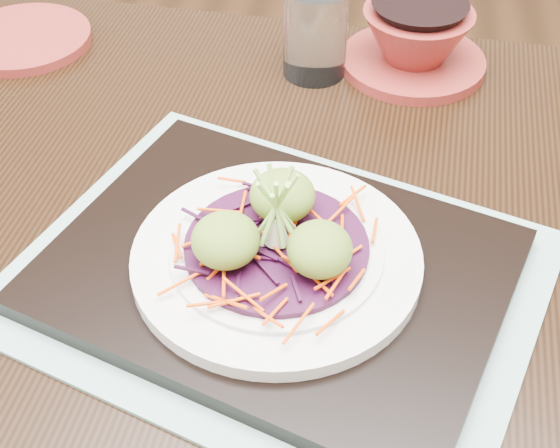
# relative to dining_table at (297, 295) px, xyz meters

# --- Properties ---
(dining_table) EXTENTS (1.15, 0.81, 0.69)m
(dining_table) POSITION_rel_dining_table_xyz_m (0.00, 0.00, 0.00)
(dining_table) COLOR black
(dining_table) RESTS_ON ground
(placemat) EXTENTS (0.49, 0.44, 0.00)m
(placemat) POSITION_rel_dining_table_xyz_m (-0.01, -0.07, 0.09)
(placemat) COLOR gray
(placemat) RESTS_ON dining_table
(serving_tray) EXTENTS (0.43, 0.37, 0.02)m
(serving_tray) POSITION_rel_dining_table_xyz_m (-0.01, -0.07, 0.10)
(serving_tray) COLOR black
(serving_tray) RESTS_ON placemat
(white_plate) EXTENTS (0.23, 0.23, 0.02)m
(white_plate) POSITION_rel_dining_table_xyz_m (-0.01, -0.07, 0.12)
(white_plate) COLOR silver
(white_plate) RESTS_ON serving_tray
(cabbage_bed) EXTENTS (0.15, 0.15, 0.01)m
(cabbage_bed) POSITION_rel_dining_table_xyz_m (-0.01, -0.07, 0.13)
(cabbage_bed) COLOR #320A27
(cabbage_bed) RESTS_ON white_plate
(carrot_julienne) EXTENTS (0.18, 0.18, 0.01)m
(carrot_julienne) POSITION_rel_dining_table_xyz_m (-0.01, -0.07, 0.14)
(carrot_julienne) COLOR #E64404
(carrot_julienne) RESTS_ON cabbage_bed
(guacamole_scoops) EXTENTS (0.13, 0.11, 0.04)m
(guacamole_scoops) POSITION_rel_dining_table_xyz_m (-0.01, -0.07, 0.15)
(guacamole_scoops) COLOR olive
(guacamole_scoops) RESTS_ON cabbage_bed
(scallion_garnish) EXTENTS (0.05, 0.05, 0.08)m
(scallion_garnish) POSITION_rel_dining_table_xyz_m (-0.01, -0.07, 0.17)
(scallion_garnish) COLOR #8CC34E
(scallion_garnish) RESTS_ON cabbage_bed
(terracotta_side_plate) EXTENTS (0.16, 0.16, 0.01)m
(terracotta_side_plate) POSITION_rel_dining_table_xyz_m (-0.36, 0.27, 0.10)
(terracotta_side_plate) COLOR maroon
(terracotta_side_plate) RESTS_ON dining_table
(water_glass) EXTENTS (0.08, 0.08, 0.10)m
(water_glass) POSITION_rel_dining_table_xyz_m (-0.01, 0.25, 0.14)
(water_glass) COLOR white
(water_glass) RESTS_ON dining_table
(terracotta_bowl_set) EXTENTS (0.17, 0.17, 0.07)m
(terracotta_bowl_set) POSITION_rel_dining_table_xyz_m (0.10, 0.28, 0.12)
(terracotta_bowl_set) COLOR maroon
(terracotta_bowl_set) RESTS_ON dining_table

